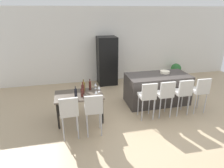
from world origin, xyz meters
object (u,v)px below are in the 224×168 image
(bar_chair_left, at_px, (148,95))
(wine_bottle_right, at_px, (83,89))
(bar_chair_far, at_px, (200,90))
(fruit_bowl, at_px, (165,72))
(wine_bottle_inner, at_px, (90,85))
(dining_table, at_px, (79,97))
(wine_bottle_corner, at_px, (82,93))
(dining_chair_far, at_px, (94,108))
(refrigerator, at_px, (107,61))
(wine_glass_middle, at_px, (96,92))
(potted_plant, at_px, (176,69))
(kitchen_island, at_px, (157,89))
(dining_chair_near, at_px, (69,111))
(bar_chair_right, at_px, (183,91))
(wine_bottle_far, at_px, (84,86))
(bar_chair_middle, at_px, (165,93))
(wine_glass_near, at_px, (99,88))
(wine_glass_end, at_px, (95,85))
(wine_bottle_left, at_px, (76,94))

(bar_chair_left, relative_size, wine_bottle_right, 3.26)
(bar_chair_far, relative_size, fruit_bowl, 3.57)
(bar_chair_far, xyz_separation_m, wine_bottle_inner, (-2.99, 0.61, 0.16))
(dining_table, bearing_deg, wine_bottle_corner, -67.02)
(dining_chair_far, height_order, refrigerator, refrigerator)
(wine_glass_middle, distance_m, potted_plant, 4.79)
(wine_bottle_corner, bearing_deg, kitchen_island, 15.34)
(kitchen_island, relative_size, refrigerator, 1.04)
(dining_chair_near, bearing_deg, wine_bottle_right, 63.85)
(bar_chair_right, xyz_separation_m, wine_bottle_far, (-2.63, 0.57, 0.16))
(bar_chair_middle, height_order, dining_chair_near, same)
(bar_chair_far, bearing_deg, refrigerator, 125.38)
(kitchen_island, height_order, wine_glass_near, kitchen_island)
(bar_chair_left, distance_m, dining_chair_near, 2.06)
(dining_chair_far, bearing_deg, wine_bottle_corner, 109.03)
(bar_chair_left, height_order, wine_bottle_right, wine_bottle_right)
(bar_chair_far, xyz_separation_m, wine_bottle_far, (-3.17, 0.57, 0.16))
(bar_chair_middle, relative_size, dining_table, 0.86)
(bar_chair_left, height_order, refrigerator, refrigerator)
(refrigerator, bearing_deg, wine_glass_end, -109.47)
(dining_chair_near, height_order, wine_bottle_far, wine_bottle_far)
(bar_chair_left, height_order, bar_chair_far, same)
(bar_chair_middle, height_order, bar_chair_right, same)
(wine_bottle_inner, bearing_deg, wine_bottle_right, -134.57)
(dining_table, bearing_deg, potted_plant, 30.35)
(kitchen_island, xyz_separation_m, bar_chair_right, (0.34, -0.85, 0.24))
(bar_chair_right, relative_size, wine_glass_middle, 6.03)
(dining_table, bearing_deg, bar_chair_middle, -9.09)
(wine_bottle_inner, bearing_deg, refrigerator, 67.43)
(bar_chair_left, distance_m, wine_glass_end, 1.43)
(dining_table, height_order, wine_bottle_corner, wine_bottle_corner)
(kitchen_island, xyz_separation_m, wine_bottle_left, (-2.53, -0.74, 0.41))
(dining_chair_far, relative_size, potted_plant, 1.68)
(refrigerator, bearing_deg, bar_chair_right, -62.35)
(bar_chair_left, distance_m, wine_bottle_corner, 1.70)
(wine_bottle_right, height_order, fruit_bowl, wine_bottle_right)
(bar_chair_left, distance_m, potted_plant, 3.85)
(wine_glass_middle, bearing_deg, refrigerator, 72.77)
(kitchen_island, xyz_separation_m, dining_chair_far, (-2.17, -1.24, 0.24))
(kitchen_island, relative_size, wine_glass_middle, 11.02)
(dining_chair_near, xyz_separation_m, refrigerator, (1.54, 3.27, 0.22))
(wine_glass_middle, height_order, refrigerator, refrigerator)
(wine_glass_middle, relative_size, fruit_bowl, 0.59)
(bar_chair_middle, xyz_separation_m, fruit_bowl, (0.47, 0.97, 0.26))
(wine_glass_end, bearing_deg, wine_bottle_left, -136.57)
(dining_chair_far, bearing_deg, potted_plant, 39.05)
(kitchen_island, distance_m, wine_bottle_inner, 2.17)
(bar_chair_right, bearing_deg, wine_bottle_far, 167.73)
(wine_bottle_right, relative_size, refrigerator, 0.18)
(wine_bottle_far, distance_m, refrigerator, 2.57)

